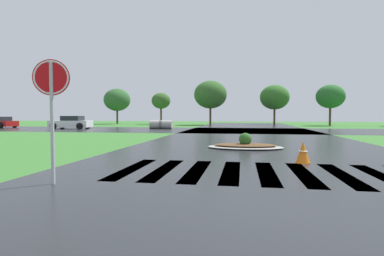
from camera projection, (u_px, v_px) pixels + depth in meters
ground_plane at (286, 224)px, 4.24m from camera, size 120.00×120.00×0.10m
asphalt_roadway at (256, 146)px, 14.09m from camera, size 11.61×80.00×0.01m
asphalt_cross_road at (249, 130)px, 28.05m from camera, size 90.00×10.45×0.01m
crosswalk_stripes at (267, 173)px, 7.73m from camera, size 7.65×3.29×0.01m
stop_sign at (52, 92)px, 6.39m from camera, size 0.74×0.25×2.65m
median_island at (245, 145)px, 13.32m from camera, size 3.28×1.90×0.68m
car_silver_hatch at (71, 123)px, 31.42m from camera, size 4.21×2.41×1.34m
drainage_pipe_stack at (161, 124)px, 31.36m from camera, size 2.34×0.97×0.89m
traffic_cone at (303, 153)px, 9.24m from camera, size 0.43×0.43×0.67m
background_treeline at (229, 97)px, 43.37m from camera, size 43.08×6.87×6.24m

